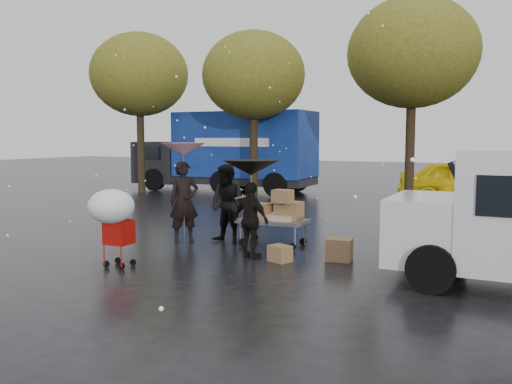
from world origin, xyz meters
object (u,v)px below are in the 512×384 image
at_px(vendor_cart, 276,213).
at_px(yellow_taxi, 462,181).
at_px(person_black, 251,220).
at_px(person_pink, 184,202).
at_px(blue_truck, 228,152).
at_px(shopping_cart, 113,211).

height_order(vendor_cart, yellow_taxi, yellow_taxi).
distance_m(person_black, vendor_cart, 1.33).
height_order(person_pink, blue_truck, blue_truck).
bearing_deg(person_black, vendor_cart, -69.62).
height_order(person_black, blue_truck, blue_truck).
distance_m(person_pink, person_black, 2.29).
bearing_deg(blue_truck, shopping_cart, -69.37).
bearing_deg(person_pink, blue_truck, 69.25).
bearing_deg(shopping_cart, blue_truck, 110.63).
bearing_deg(yellow_taxi, blue_truck, 78.97).
bearing_deg(person_black, yellow_taxi, -85.43).
xyz_separation_m(person_pink, shopping_cart, (0.24, -2.70, 0.14)).
relative_size(person_black, yellow_taxi, 0.33).
height_order(person_pink, yellow_taxi, person_pink).
bearing_deg(blue_truck, person_pink, -65.87).
distance_m(person_pink, vendor_cart, 2.15).
bearing_deg(person_pink, person_black, -66.07).
distance_m(blue_truck, yellow_taxi, 9.86).
distance_m(person_pink, shopping_cart, 2.71).
relative_size(person_pink, blue_truck, 0.22).
distance_m(person_black, yellow_taxi, 12.07).
xyz_separation_m(person_black, shopping_cart, (-1.88, -1.87, 0.30)).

